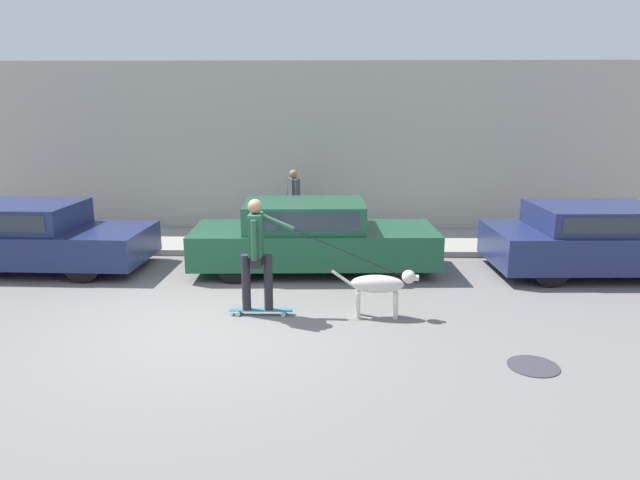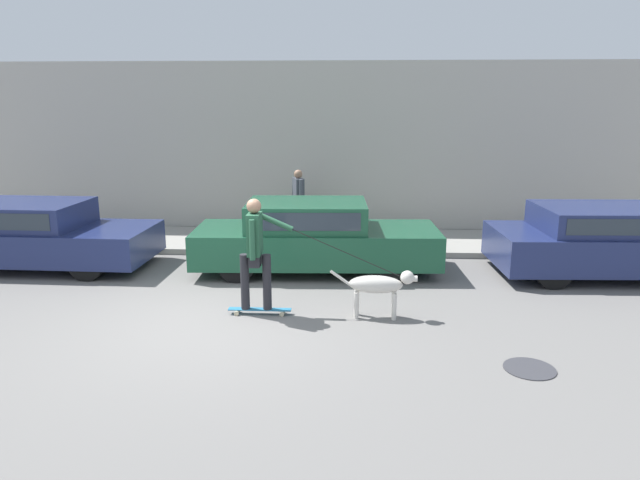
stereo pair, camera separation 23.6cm
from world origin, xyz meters
The scene contains 10 objects.
ground_plane centered at (0.00, 0.00, 0.00)m, with size 36.00×36.00×0.00m, color slate.
back_wall centered at (0.00, 6.17, 2.01)m, with size 32.00×0.30×4.02m.
sidewalk_curb centered at (0.00, 4.89, 0.06)m, with size 30.00×2.22×0.12m.
parked_car_0 centered at (-4.14, 2.79, 0.62)m, with size 4.57×1.90×1.26m.
parked_car_1 centered at (1.27, 2.78, 0.64)m, with size 4.53×1.83×1.31m.
parked_car_2 centered at (6.58, 2.78, 0.63)m, with size 4.14×1.98×1.27m.
dog centered at (2.36, 0.42, 0.49)m, with size 1.27×0.30×0.73m.
skateboarder centered at (0.57, 0.46, 1.00)m, with size 2.63×0.53×1.74m.
pedestrian_with_bag centered at (0.77, 5.17, 0.95)m, with size 0.32×0.61×1.51m.
manhole_cover centered at (4.07, -1.17, 0.01)m, with size 0.61×0.61×0.01m.
Camera 2 is at (1.92, -7.49, 3.06)m, focal length 32.00 mm.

